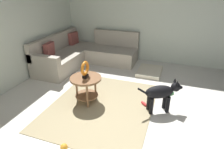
# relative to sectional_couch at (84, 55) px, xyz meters

# --- Properties ---
(ground_plane) EXTENTS (6.00, 6.00, 0.10)m
(ground_plane) POSITION_rel_sectional_couch_xyz_m (-1.99, -2.02, -0.34)
(ground_plane) COLOR silver
(wall_right) EXTENTS (0.12, 6.00, 2.70)m
(wall_right) POSITION_rel_sectional_couch_xyz_m (0.95, -2.02, 1.06)
(wall_right) COLOR silver
(wall_right) RESTS_ON ground_plane
(area_rug) EXTENTS (2.30, 1.90, 0.01)m
(area_rug) POSITION_rel_sectional_couch_xyz_m (-1.84, -1.32, -0.28)
(area_rug) COLOR tan
(area_rug) RESTS_ON ground_plane
(sectional_couch) EXTENTS (2.20, 2.25, 0.88)m
(sectional_couch) POSITION_rel_sectional_couch_xyz_m (0.00, 0.00, 0.00)
(sectional_couch) COLOR #B2A899
(sectional_couch) RESTS_ON ground_plane
(side_table) EXTENTS (0.60, 0.60, 0.54)m
(side_table) POSITION_rel_sectional_couch_xyz_m (-1.80, -0.98, 0.13)
(side_table) COLOR brown
(side_table) RESTS_ON ground_plane
(torus_sculpture) EXTENTS (0.28, 0.08, 0.33)m
(torus_sculpture) POSITION_rel_sectional_couch_xyz_m (-1.80, -0.98, 0.42)
(torus_sculpture) COLOR black
(torus_sculpture) RESTS_ON side_table
(dog_bed_mat) EXTENTS (0.80, 0.60, 0.09)m
(dog_bed_mat) POSITION_rel_sectional_couch_xyz_m (-0.01, -1.94, -0.24)
(dog_bed_mat) COLOR beige
(dog_bed_mat) RESTS_ON ground_plane
(dog) EXTENTS (0.47, 0.76, 0.63)m
(dog) POSITION_rel_sectional_couch_xyz_m (-1.62, -2.39, 0.09)
(dog) COLOR black
(dog) RESTS_ON ground_plane
(dog_toy_ball) EXTENTS (0.11, 0.11, 0.11)m
(dog_toy_ball) POSITION_rel_sectional_couch_xyz_m (-3.04, -1.23, -0.23)
(dog_toy_ball) COLOR orange
(dog_toy_ball) RESTS_ON ground_plane
(dog_toy_rope) EXTENTS (0.18, 0.14, 0.05)m
(dog_toy_rope) POSITION_rel_sectional_couch_xyz_m (-0.98, -2.55, -0.26)
(dog_toy_rope) COLOR green
(dog_toy_rope) RESTS_ON ground_plane
(dog_toy_bone) EXTENTS (0.17, 0.17, 0.06)m
(dog_toy_bone) POSITION_rel_sectional_couch_xyz_m (-1.55, -2.09, -0.26)
(dog_toy_bone) COLOR red
(dog_toy_bone) RESTS_ON ground_plane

